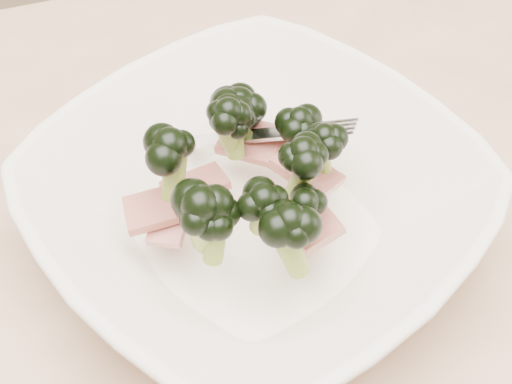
% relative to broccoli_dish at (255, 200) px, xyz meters
% --- Properties ---
extents(broccoli_dish, '(0.40, 0.40, 0.12)m').
position_rel_broccoli_dish_xyz_m(broccoli_dish, '(0.00, 0.00, 0.00)').
color(broccoli_dish, beige).
rests_on(broccoli_dish, dining_table).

